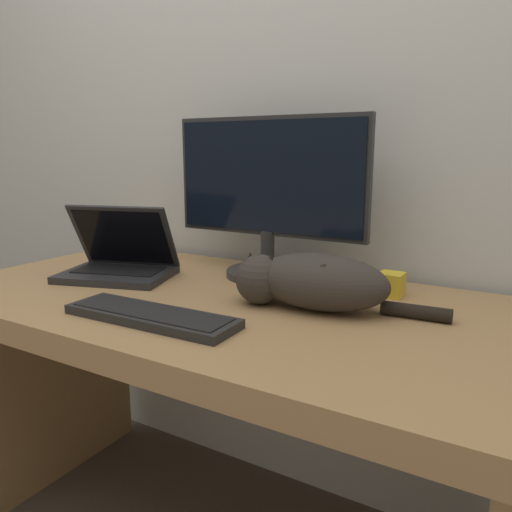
{
  "coord_description": "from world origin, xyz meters",
  "views": [
    {
      "loc": [
        0.71,
        -0.61,
        1.13
      ],
      "look_at": [
        0.14,
        0.34,
        0.9
      ],
      "focal_mm": 35.0,
      "sensor_mm": 36.0,
      "label": 1
    }
  ],
  "objects_px": {
    "monitor": "(268,195)",
    "external_keyboard": "(151,316)",
    "laptop": "(119,262)",
    "cat": "(311,280)"
  },
  "relations": [
    {
      "from": "cat",
      "to": "external_keyboard",
      "type": "bearing_deg",
      "value": -140.21
    },
    {
      "from": "monitor",
      "to": "cat",
      "type": "bearing_deg",
      "value": -42.69
    },
    {
      "from": "monitor",
      "to": "cat",
      "type": "height_order",
      "value": "monitor"
    },
    {
      "from": "external_keyboard",
      "to": "cat",
      "type": "bearing_deg",
      "value": 42.85
    },
    {
      "from": "laptop",
      "to": "cat",
      "type": "distance_m",
      "value": 0.6
    },
    {
      "from": "monitor",
      "to": "external_keyboard",
      "type": "xyz_separation_m",
      "value": [
        -0.03,
        -0.47,
        -0.23
      ]
    },
    {
      "from": "monitor",
      "to": "cat",
      "type": "distance_m",
      "value": 0.36
    },
    {
      "from": "laptop",
      "to": "external_keyboard",
      "type": "distance_m",
      "value": 0.42
    },
    {
      "from": "laptop",
      "to": "external_keyboard",
      "type": "bearing_deg",
      "value": -53.3
    },
    {
      "from": "laptop",
      "to": "monitor",
      "type": "bearing_deg",
      "value": 13.8
    }
  ]
}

